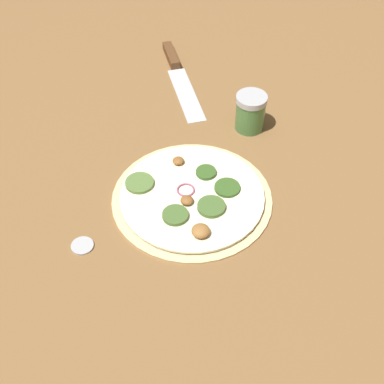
% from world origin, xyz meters
% --- Properties ---
extents(ground_plane, '(3.00, 3.00, 0.00)m').
position_xyz_m(ground_plane, '(0.00, 0.00, 0.00)').
color(ground_plane, brown).
extents(pizza, '(0.27, 0.27, 0.03)m').
position_xyz_m(pizza, '(0.00, 0.00, 0.01)').
color(pizza, beige).
rests_on(pizza, ground_plane).
extents(knife, '(0.05, 0.28, 0.02)m').
position_xyz_m(knife, '(-0.08, -0.38, 0.01)').
color(knife, silver).
rests_on(knife, ground_plane).
extents(spice_jar, '(0.06, 0.06, 0.07)m').
position_xyz_m(spice_jar, '(-0.16, -0.15, 0.04)').
color(spice_jar, '#4C7F42').
rests_on(spice_jar, ground_plane).
extents(loose_cap, '(0.04, 0.04, 0.01)m').
position_xyz_m(loose_cap, '(0.20, 0.05, 0.00)').
color(loose_cap, '#B2B2B7').
rests_on(loose_cap, ground_plane).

